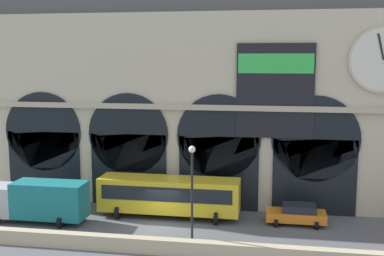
# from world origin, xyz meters

# --- Properties ---
(ground_plane) EXTENTS (200.00, 200.00, 0.00)m
(ground_plane) POSITION_xyz_m (0.00, 0.00, 0.00)
(ground_plane) COLOR #54565B
(quay_parapet_wall) EXTENTS (90.00, 0.70, 0.99)m
(quay_parapet_wall) POSITION_xyz_m (0.00, -4.69, 0.50)
(quay_parapet_wall) COLOR #BCAD8C
(quay_parapet_wall) RESTS_ON ground
(station_building) EXTENTS (39.55, 5.34, 20.74)m
(station_building) POSITION_xyz_m (0.04, 7.47, 10.05)
(station_building) COLOR beige
(station_building) RESTS_ON ground
(box_truck_midwest) EXTENTS (7.50, 2.91, 3.12)m
(box_truck_midwest) POSITION_xyz_m (-9.27, -0.35, 1.70)
(box_truck_midwest) COLOR #ADB2B7
(box_truck_midwest) RESTS_ON ground
(bus_center) EXTENTS (11.00, 3.25, 3.10)m
(bus_center) POSITION_xyz_m (0.22, 2.41, 1.78)
(bus_center) COLOR gold
(bus_center) RESTS_ON ground
(car_mideast) EXTENTS (4.40, 2.22, 1.55)m
(car_mideast) POSITION_xyz_m (10.01, 2.35, 0.80)
(car_mideast) COLOR orange
(car_mideast) RESTS_ON ground
(street_lamp_quayside) EXTENTS (0.44, 0.44, 6.90)m
(street_lamp_quayside) POSITION_xyz_m (3.13, -3.89, 4.41)
(street_lamp_quayside) COLOR black
(street_lamp_quayside) RESTS_ON ground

